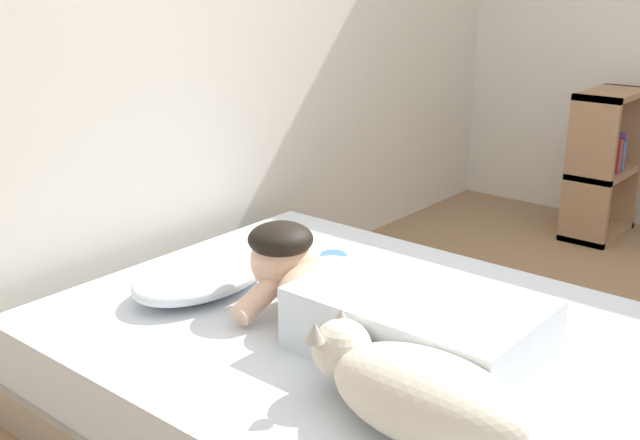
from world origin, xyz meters
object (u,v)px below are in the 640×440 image
at_px(pillow, 203,275).
at_px(bookshelf, 603,163).
at_px(cell_phone, 393,348).
at_px(person_lying, 377,306).
at_px(coffee_cup, 333,264).
at_px(bed, 375,382).
at_px(dog, 415,391).

bearing_deg(pillow, bookshelf, -11.07).
relative_size(pillow, cell_phone, 3.71).
distance_m(pillow, person_lying, 0.64).
xyz_separation_m(coffee_cup, bookshelf, (1.93, -0.21, 0.02)).
bearing_deg(bed, cell_phone, -122.12).
xyz_separation_m(person_lying, dog, (-0.31, -0.32, -0.00)).
bearing_deg(person_lying, bed, 35.76).
distance_m(pillow, coffee_cup, 0.45).
distance_m(person_lying, bookshelf, 2.24).
distance_m(bed, person_lying, 0.28).
bearing_deg(bookshelf, coffee_cup, 173.74).
bearing_deg(pillow, coffee_cup, -32.38).
xyz_separation_m(pillow, bookshelf, (2.31, -0.45, -0.00)).
xyz_separation_m(pillow, dog, (-0.23, -0.96, 0.05)).
relative_size(person_lying, cell_phone, 6.57).
bearing_deg(dog, pillow, 76.40).
relative_size(bed, bookshelf, 2.61).
relative_size(bed, cell_phone, 14.00).
distance_m(pillow, bookshelf, 2.35).
bearing_deg(cell_phone, person_lying, 75.41).
height_order(dog, bookshelf, bookshelf).
xyz_separation_m(coffee_cup, cell_phone, (-0.32, -0.47, -0.03)).
relative_size(person_lying, dog, 1.60).
height_order(bed, cell_phone, cell_phone).
relative_size(dog, coffee_cup, 4.60).
xyz_separation_m(pillow, person_lying, (0.08, -0.63, 0.05)).
xyz_separation_m(bed, person_lying, (-0.05, -0.03, 0.28)).
relative_size(pillow, dog, 0.90).
distance_m(dog, coffee_cup, 0.95).
relative_size(cell_phone, bookshelf, 0.19).
distance_m(bed, coffee_cup, 0.49).
bearing_deg(bed, person_lying, -144.24).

